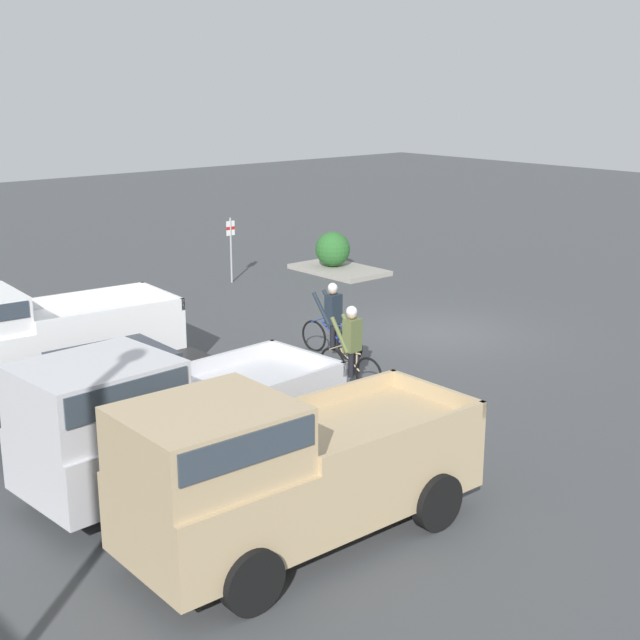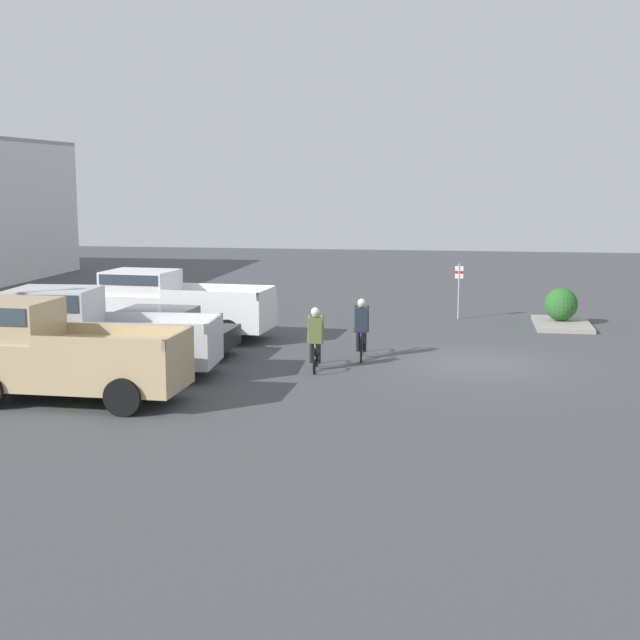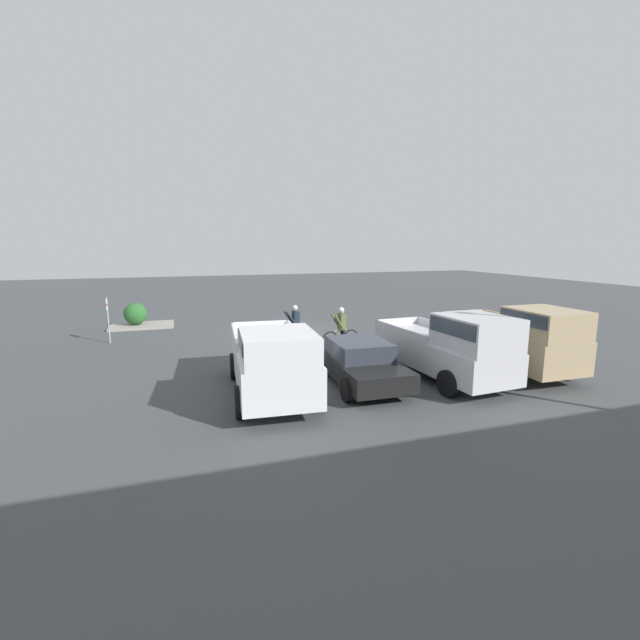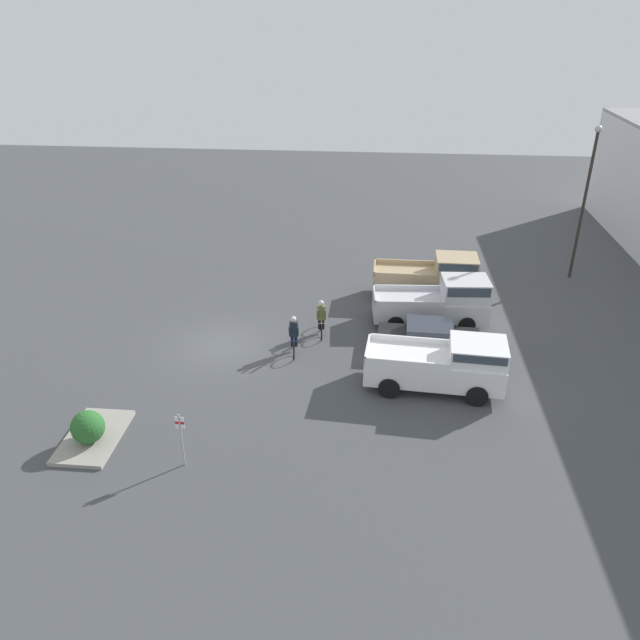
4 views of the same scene
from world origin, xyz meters
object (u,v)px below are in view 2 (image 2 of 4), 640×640
sedan_0 (159,331)px  cyclist_0 (361,329)px  pickup_truck_0 (54,350)px  cyclist_1 (315,339)px  fire_lane_sign (459,285)px  shrub (561,304)px  pickup_truck_1 (95,331)px  pickup_truck_2 (177,303)px

sedan_0 → cyclist_0: (0.52, -5.83, 0.14)m
sedan_0 → pickup_truck_0: bearing=174.6°
sedan_0 → cyclist_1: size_ratio=2.60×
fire_lane_sign → shrub: bearing=-102.1°
pickup_truck_0 → cyclist_0: 8.83m
pickup_truck_0 → shrub: (13.11, -12.59, -0.47)m
pickup_truck_1 → sedan_0: (2.83, -0.71, -0.46)m
sedan_0 → fire_lane_sign: bearing=-45.8°
cyclist_0 → shrub: 9.36m
fire_lane_sign → pickup_truck_0: bearing=146.9°
sedan_0 → shrub: bearing=-58.1°
pickup_truck_1 → fire_lane_sign: size_ratio=2.65×
cyclist_1 → fire_lane_sign: fire_lane_sign is taller
pickup_truck_0 → pickup_truck_1: pickup_truck_0 is taller
cyclist_0 → cyclist_1: size_ratio=1.09×
sedan_0 → fire_lane_sign: fire_lane_sign is taller
pickup_truck_1 → cyclist_1: 5.75m
fire_lane_sign → pickup_truck_2: bearing=121.5°
pickup_truck_1 → fire_lane_sign: pickup_truck_1 is taller
pickup_truck_0 → sedan_0: bearing=-5.4°
pickup_truck_0 → pickup_truck_2: 8.42m
sedan_0 → pickup_truck_2: pickup_truck_2 is taller
sedan_0 → shrub: (7.51, -12.06, 0.03)m
pickup_truck_0 → pickup_truck_1: 2.77m
pickup_truck_1 → shrub: 16.45m
cyclist_1 → fire_lane_sign: 10.21m
pickup_truck_2 → cyclist_0: (-2.30, -6.23, -0.28)m
pickup_truck_1 → fire_lane_sign: bearing=-39.7°
fire_lane_sign → shrub: (-0.77, -3.56, -0.51)m
cyclist_0 → fire_lane_sign: fire_lane_sign is taller
pickup_truck_0 → sedan_0: 5.64m
pickup_truck_1 → shrub: bearing=-51.0°
pickup_truck_0 → cyclist_0: (6.12, -6.36, -0.35)m
cyclist_1 → shrub: cyclist_1 is taller
pickup_truck_1 → cyclist_0: (3.36, -6.55, -0.31)m
cyclist_1 → fire_lane_sign: (9.51, -3.71, 0.40)m
sedan_0 → pickup_truck_2: size_ratio=0.81×
cyclist_0 → fire_lane_sign: (7.75, -2.67, 0.40)m
cyclist_0 → shrub: cyclist_0 is taller
sedan_0 → pickup_truck_1: bearing=165.9°
cyclist_0 → fire_lane_sign: 8.21m
cyclist_0 → pickup_truck_2: bearing=69.7°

